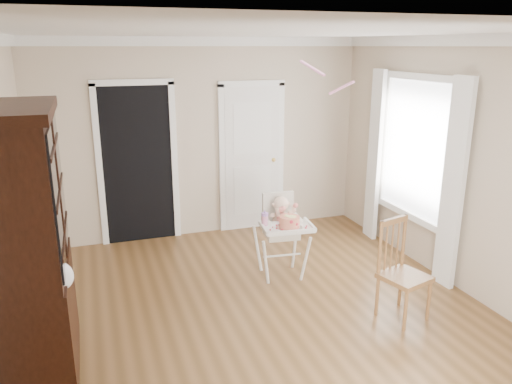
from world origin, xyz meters
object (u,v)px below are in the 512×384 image
object	(u,v)px
cake	(290,222)
china_cabinet	(32,246)
sippy_cup	(265,219)
dining_chair	(402,273)
high_chair	(281,226)

from	to	relation	value
cake	china_cabinet	xyz separation A→B (m)	(-2.47, -0.72, 0.34)
sippy_cup	dining_chair	distance (m)	1.54
dining_chair	china_cabinet	bearing A→B (deg)	159.81
high_chair	dining_chair	distance (m)	1.46
high_chair	cake	xyz separation A→B (m)	(-0.01, -0.27, 0.14)
china_cabinet	sippy_cup	bearing A→B (deg)	21.34
cake	high_chair	bearing A→B (deg)	87.15
china_cabinet	cake	bearing A→B (deg)	16.27
sippy_cup	dining_chair	world-z (taller)	dining_chair
high_chair	china_cabinet	distance (m)	2.72
cake	sippy_cup	size ratio (longest dim) A/B	1.56
cake	sippy_cup	distance (m)	0.28
high_chair	dining_chair	xyz separation A→B (m)	(0.77, -1.23, -0.15)
cake	sippy_cup	bearing A→B (deg)	145.96
high_chair	china_cabinet	world-z (taller)	china_cabinet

